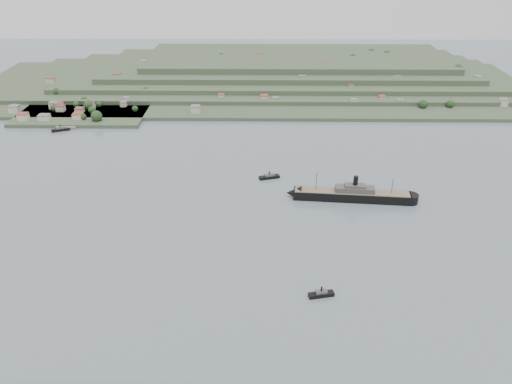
{
  "coord_description": "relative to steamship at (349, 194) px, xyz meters",
  "views": [
    {
      "loc": [
        13.7,
        -316.93,
        201.59
      ],
      "look_at": [
        9.29,
        30.0,
        14.79
      ],
      "focal_mm": 35.0,
      "sensor_mm": 36.0,
      "label": 1
    }
  ],
  "objects": [
    {
      "name": "ferry_east",
      "position": [
        -65.05,
        38.3,
        -3.11
      ],
      "size": [
        19.3,
        10.21,
        6.97
      ],
      "color": "black",
      "rests_on": "ground"
    },
    {
      "name": "ferry_west",
      "position": [
        -294.4,
        152.19,
        -3.04
      ],
      "size": [
        19.9,
        12.57,
        7.25
      ],
      "color": "black",
      "rests_on": "ground"
    },
    {
      "name": "tugboat",
      "position": [
        -34.87,
        -122.46,
        -3.05
      ],
      "size": [
        16.43,
        7.48,
        7.15
      ],
      "color": "black",
      "rests_on": "ground"
    },
    {
      "name": "ground",
      "position": [
        -85.56,
        -45.28,
        -4.79
      ],
      "size": [
        1400.0,
        1400.0,
        0.0
      ],
      "primitive_type": "plane",
      "color": "slate",
      "rests_on": "ground"
    },
    {
      "name": "steamship",
      "position": [
        0.0,
        0.0,
        0.0
      ],
      "size": [
        108.19,
        21.55,
        25.95
      ],
      "color": "black",
      "rests_on": "ground"
    },
    {
      "name": "far_peninsula",
      "position": [
        -57.65,
        347.81,
        7.09
      ],
      "size": [
        760.0,
        309.0,
        30.0
      ],
      "color": "#36472F",
      "rests_on": "ground"
    }
  ]
}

